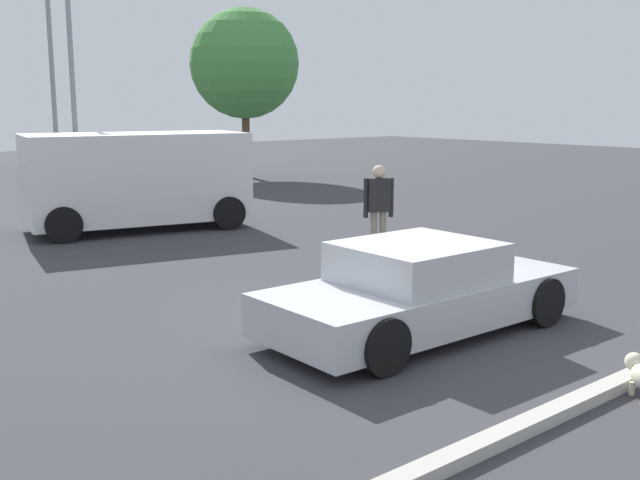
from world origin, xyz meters
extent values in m
plane|color=#38383D|center=(0.00, 0.00, 0.00)|extent=(80.00, 80.00, 0.00)
cube|color=#B7BABF|center=(0.29, -0.17, 0.42)|extent=(4.28, 1.78, 0.51)
cube|color=#B7BABF|center=(0.19, -0.17, 0.92)|extent=(1.81, 1.60, 0.49)
cube|color=slate|center=(1.03, -0.18, 0.92)|extent=(0.08, 1.46, 0.41)
cube|color=slate|center=(-0.66, -0.16, 0.92)|extent=(0.08, 1.46, 0.41)
cylinder|color=black|center=(1.73, 0.61, 0.32)|extent=(0.64, 0.23, 0.64)
cylinder|color=black|center=(1.70, -1.00, 0.32)|extent=(0.64, 0.23, 0.64)
cylinder|color=black|center=(-1.13, 0.66, 0.32)|extent=(0.64, 0.23, 0.64)
cylinder|color=black|center=(-1.16, -0.95, 0.32)|extent=(0.64, 0.23, 0.64)
sphere|color=beige|center=(0.48, -2.87, 0.30)|extent=(0.19, 0.19, 0.19)
sphere|color=beige|center=(0.52, -2.82, 0.29)|extent=(0.08, 0.08, 0.08)
cylinder|color=beige|center=(0.35, -2.93, 0.07)|extent=(0.06, 0.06, 0.14)
cube|color=white|center=(1.11, 9.32, 1.20)|extent=(5.14, 3.04, 1.96)
cube|color=slate|center=(3.42, 8.82, 1.63)|extent=(0.42, 1.74, 0.78)
cylinder|color=black|center=(3.08, 9.90, 0.38)|extent=(0.80, 0.40, 0.76)
cylinder|color=black|center=(2.67, 7.97, 0.38)|extent=(0.80, 0.40, 0.76)
cylinder|color=black|center=(-0.45, 10.66, 0.38)|extent=(0.80, 0.40, 0.76)
cylinder|color=black|center=(-0.86, 8.73, 0.38)|extent=(0.80, 0.40, 0.76)
cylinder|color=gray|center=(3.01, 3.55, 0.44)|extent=(0.13, 0.13, 0.87)
cylinder|color=gray|center=(3.16, 3.46, 0.44)|extent=(0.13, 0.13, 0.87)
cube|color=#262626|center=(3.08, 3.50, 1.18)|extent=(0.47, 0.41, 0.62)
cylinder|color=#262626|center=(2.88, 3.62, 1.13)|extent=(0.09, 0.09, 0.73)
cylinder|color=#262626|center=(3.29, 3.38, 1.13)|extent=(0.09, 0.09, 0.73)
sphere|color=beige|center=(3.08, 3.50, 1.61)|extent=(0.24, 0.24, 0.24)
cube|color=#B7B2A8|center=(0.00, -2.77, 0.06)|extent=(6.60, 0.20, 0.12)
cylinder|color=gray|center=(2.16, 16.93, 3.29)|extent=(0.14, 0.14, 6.57)
cylinder|color=gray|center=(1.85, 14.60, 3.20)|extent=(0.14, 0.14, 6.39)
cylinder|color=brown|center=(9.97, 17.98, 1.38)|extent=(0.30, 0.30, 2.76)
sphere|color=#478C42|center=(9.97, 17.98, 4.32)|extent=(4.16, 4.16, 4.16)
camera|label=1|loc=(-6.52, -6.36, 2.86)|focal=42.05mm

